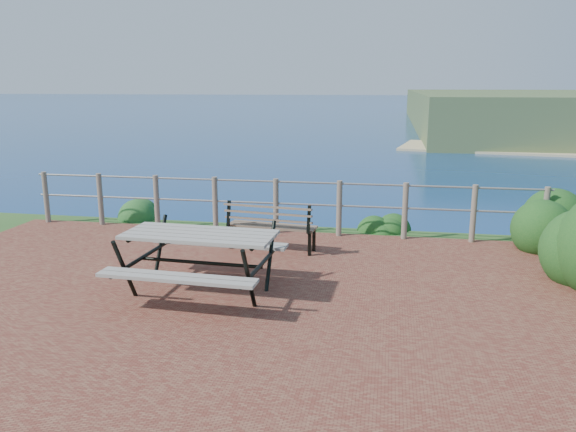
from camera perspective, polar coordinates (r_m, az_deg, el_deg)
ground at (r=7.22m, az=-6.56°, el=-8.59°), size 10.00×7.00×0.12m
ocean at (r=206.43m, az=9.96°, el=12.31°), size 1200.00×1200.00×0.00m
safety_railing at (r=10.18m, az=-1.23°, el=1.32°), size 9.40×0.10×1.00m
picnic_table at (r=7.31m, az=-8.90°, el=-4.09°), size 1.96×1.67×0.81m
park_bench at (r=9.13m, az=-1.64°, el=-0.26°), size 1.49×0.54×0.82m
shrub_right_edge at (r=10.55m, az=25.28°, el=-2.75°), size 1.22×1.22×1.73m
shrub_lip_west at (r=12.03m, az=-14.47°, el=-0.04°), size 0.80×0.80×0.56m
shrub_lip_east at (r=10.67m, az=9.55°, el=-1.47°), size 0.68×0.68×0.38m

